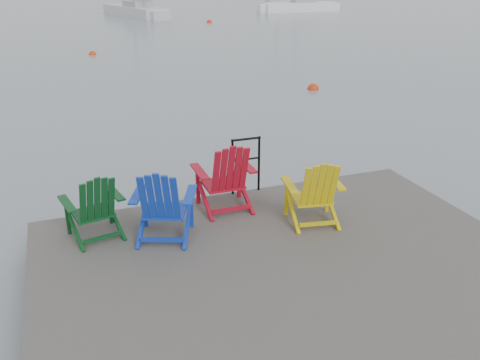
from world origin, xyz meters
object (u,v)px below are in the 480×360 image
object	(u,v)px
sailboat_far	(300,8)
handrail	(246,160)
sailboat_near	(136,12)
chair_green	(94,205)
buoy_c	(209,22)
buoy_a	(313,89)
buoy_b	(93,55)
chair_blue	(163,203)
buoy_d	(162,15)
chair_yellow	(315,191)
chair_red	(226,176)
sailboat_mid	(278,4)

from	to	relation	value
sailboat_far	handrail	bearing A→B (deg)	155.16
handrail	sailboat_far	size ratio (longest dim) A/B	0.10
sailboat_near	chair_green	bearing A→B (deg)	-116.64
chair_green	buoy_c	distance (m)	32.99
handrail	chair_green	bearing A→B (deg)	-163.29
buoy_a	buoy_b	bearing A→B (deg)	122.15
chair_blue	sailboat_near	world-z (taller)	sailboat_near
handrail	buoy_d	distance (m)	38.15
buoy_d	sailboat_near	bearing A→B (deg)	-168.91
chair_blue	chair_yellow	world-z (taller)	chair_blue
chair_yellow	chair_red	bearing A→B (deg)	150.48
chair_red	chair_yellow	xyz separation A→B (m)	(1.00, -0.83, -0.04)
chair_red	buoy_c	xyz separation A→B (m)	(9.09, 30.87, -1.03)
handrail	buoy_c	bearing A→B (deg)	74.20
chair_green	buoy_b	bearing A→B (deg)	73.31
handrail	buoy_d	size ratio (longest dim) A/B	2.25
buoy_a	buoy_b	xyz separation A→B (m)	(-6.31, 10.04, 0.00)
sailboat_near	buoy_c	world-z (taller)	sailboat_near
handrail	buoy_b	distance (m)	18.21
chair_yellow	sailboat_far	xyz separation A→B (m)	(18.63, 38.15, -0.63)
chair_yellow	sailboat_far	world-z (taller)	sailboat_far
chair_blue	buoy_c	xyz separation A→B (m)	(10.13, 31.42, -1.01)
chair_red	sailboat_mid	xyz separation A→B (m)	(19.90, 42.73, -0.67)
chair_yellow	buoy_d	distance (m)	39.36
chair_blue	chair_red	xyz separation A→B (m)	(1.04, 0.55, 0.02)
handrail	sailboat_near	world-z (taller)	sailboat_near
sailboat_mid	buoy_a	xyz separation A→B (m)	(-13.92, -34.12, -0.36)
handrail	buoy_b	world-z (taller)	handrail
chair_yellow	sailboat_near	xyz separation A→B (m)	(3.82, 38.42, -0.63)
chair_red	buoy_d	bearing A→B (deg)	79.43
handrail	chair_green	size ratio (longest dim) A/B	0.97
handrail	chair_blue	bearing A→B (deg)	-145.96
chair_red	sailboat_mid	size ratio (longest dim) A/B	0.09
chair_red	sailboat_far	distance (m)	42.17
handrail	chair_red	xyz separation A→B (m)	(-0.49, -0.49, -0.01)
chair_red	sailboat_near	bearing A→B (deg)	82.74
chair_yellow	sailboat_near	bearing A→B (deg)	94.58
buoy_a	handrail	bearing A→B (deg)	-124.05
sailboat_near	buoy_c	distance (m)	7.96
chair_green	sailboat_mid	size ratio (longest dim) A/B	0.08
buoy_a	buoy_c	xyz separation A→B (m)	(3.11, 22.26, 0.00)
sailboat_far	buoy_b	world-z (taller)	sailboat_far
buoy_d	chair_green	bearing A→B (deg)	-103.24
sailboat_mid	chair_red	bearing A→B (deg)	-97.14
chair_red	sailboat_near	world-z (taller)	sailboat_near
sailboat_mid	sailboat_far	bearing A→B (deg)	-75.07
sailboat_far	buoy_b	distance (m)	27.33
buoy_d	buoy_c	bearing A→B (deg)	-74.68
chair_yellow	buoy_c	bearing A→B (deg)	85.94
handrail	chair_red	bearing A→B (deg)	-135.32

